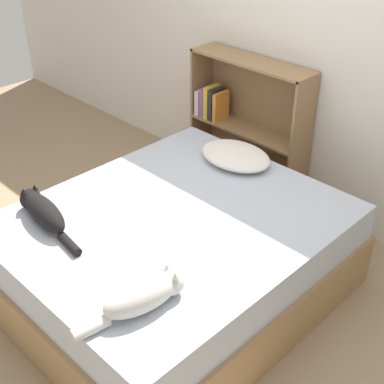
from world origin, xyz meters
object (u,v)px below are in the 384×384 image
at_px(pillow, 236,156).
at_px(cat_dark, 43,211).
at_px(bookshelf, 247,124).
at_px(bed, 175,256).
at_px(cat_light, 144,295).

height_order(pillow, cat_dark, cat_dark).
bearing_deg(bookshelf, bed, -67.35).
distance_m(pillow, cat_light, 1.45).
relative_size(pillow, bookshelf, 0.46).
bearing_deg(pillow, cat_light, -65.60).
bearing_deg(cat_light, cat_dark, 96.50).
xyz_separation_m(bed, cat_dark, (-0.49, -0.55, 0.36)).
bearing_deg(bed, cat_light, -54.22).
xyz_separation_m(cat_light, bookshelf, (-0.96, 1.87, -0.09)).
distance_m(cat_light, cat_dark, 0.92).
relative_size(pillow, cat_light, 0.89).
xyz_separation_m(bed, cat_light, (0.43, -0.59, 0.37)).
relative_size(bed, bookshelf, 1.72).
bearing_deg(bed, bookshelf, 112.65).
distance_m(bed, pillow, 0.82).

